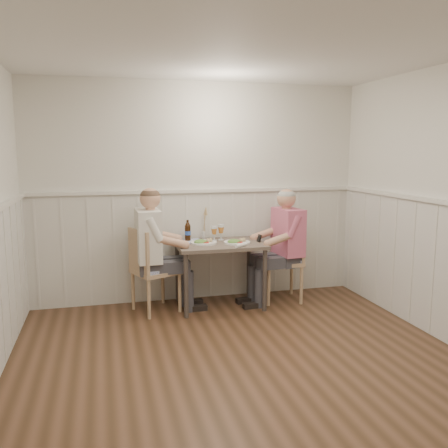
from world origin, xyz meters
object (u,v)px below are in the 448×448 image
at_px(diner_cream, 153,260).
at_px(beer_bottle, 188,232).
at_px(dining_table, 220,251).
at_px(chair_right, 286,257).
at_px(man_in_pink, 284,254).
at_px(grass_vase, 204,224).
at_px(chair_left, 151,267).

distance_m(diner_cream, beer_bottle, 0.56).
distance_m(dining_table, diner_cream, 0.77).
bearing_deg(dining_table, beer_bottle, 147.37).
relative_size(diner_cream, beer_bottle, 5.74).
bearing_deg(dining_table, chair_right, 2.14).
height_order(dining_table, man_in_pink, man_in_pink).
distance_m(dining_table, chair_right, 0.84).
xyz_separation_m(man_in_pink, beer_bottle, (-1.12, 0.23, 0.28)).
bearing_deg(chair_right, man_in_pink, -127.87).
relative_size(dining_table, grass_vase, 2.50).
height_order(chair_left, diner_cream, diner_cream).
xyz_separation_m(dining_table, chair_right, (0.83, 0.03, -0.12)).
bearing_deg(chair_left, chair_right, 1.39).
bearing_deg(grass_vase, beer_bottle, -155.18).
distance_m(man_in_pink, beer_bottle, 1.18).
distance_m(chair_right, beer_bottle, 1.22).
xyz_separation_m(chair_right, chair_left, (-1.62, -0.04, -0.02)).
height_order(chair_left, grass_vase, grass_vase).
bearing_deg(chair_left, grass_vase, 25.41).
xyz_separation_m(chair_right, man_in_pink, (-0.04, -0.05, 0.05)).
distance_m(dining_table, beer_bottle, 0.44).
height_order(chair_right, diner_cream, diner_cream).
height_order(dining_table, beer_bottle, beer_bottle).
height_order(diner_cream, grass_vase, diner_cream).
distance_m(chair_right, grass_vase, 1.07).
bearing_deg(man_in_pink, grass_vase, 160.02).
bearing_deg(diner_cream, chair_right, 1.55).
bearing_deg(grass_vase, man_in_pink, -19.98).
height_order(chair_right, beer_bottle, beer_bottle).
height_order(chair_left, man_in_pink, man_in_pink).
bearing_deg(diner_cream, chair_left, 169.51).
height_order(man_in_pink, diner_cream, diner_cream).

